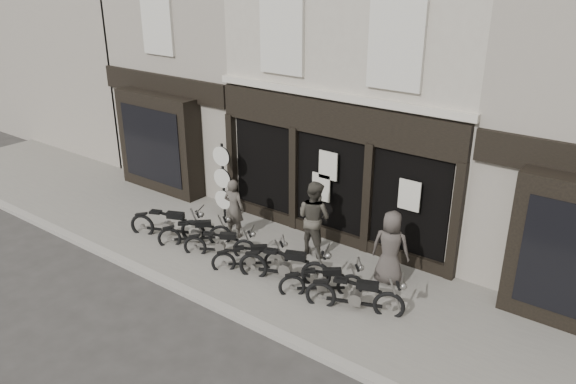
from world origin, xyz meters
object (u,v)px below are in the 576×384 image
Objects in this scene: man_right at (391,248)px; motorcycle_2 at (221,246)px; man_left at (234,208)px; motorcycle_5 at (322,284)px; motorcycle_4 at (285,268)px; motorcycle_0 at (168,226)px; man_centre at (314,218)px; motorcycle_6 at (356,298)px; advert_sign_post at (223,184)px; motorcycle_3 at (251,260)px; motorcycle_1 at (196,235)px.

motorcycle_2 is at bearing 5.60° from man_right.
man_left is at bearing -8.88° from man_right.
man_left is at bearing 125.97° from motorcycle_5.
man_left is 4.52m from man_right.
motorcycle_4 is at bearing 142.83° from motorcycle_5.
man_centre reaches higher than motorcycle_0.
man_right is at bearing 177.20° from man_left.
motorcycle_0 is 5.88m from motorcycle_6.
motorcycle_5 is at bearing -25.10° from advert_sign_post.
motorcycle_0 is 1.00× the size of motorcycle_6.
motorcycle_0 reaches higher than motorcycle_2.
motorcycle_5 is at bearing 156.75° from man_left.
motorcycle_3 is 0.75× the size of motorcycle_6.
motorcycle_3 is at bearing -23.03° from motorcycle_0.
man_left reaches higher than motorcycle_4.
motorcycle_4 is 4.05m from advert_sign_post.
advert_sign_post is at bearing -41.74° from man_left.
advert_sign_post is at bearing -17.27° from man_right.
motorcycle_4 is 0.90× the size of advert_sign_post.
motorcycle_6 is 1.25× the size of man_left.
motorcycle_3 is at bearing 71.04° from man_centre.
motorcycle_6 is at bearing -30.23° from motorcycle_2.
man_left is at bearing 18.92° from motorcycle_1.
motorcycle_6 reaches higher than motorcycle_3.
motorcycle_6 is at bearing -41.44° from motorcycle_3.
man_left is 1.31m from advert_sign_post.
motorcycle_3 is 0.85× the size of man_right.
man_left is 0.84× the size of man_centre.
motorcycle_1 is 0.87× the size of man_right.
motorcycle_0 is 4.09m from man_centre.
man_centre is at bearing 122.56° from motorcycle_6.
motorcycle_0 is 4.96m from motorcycle_5.
motorcycle_1 reaches higher than motorcycle_5.
motorcycle_3 is 1.96m from man_left.
motorcycle_4 is 2.76m from man_left.
motorcycle_0 is at bearing 30.95° from man_left.
man_right reaches higher than motorcycle_3.
motorcycle_1 is 5.23m from man_right.
man_right reaches higher than motorcycle_1.
motorcycle_1 is 1.96m from advert_sign_post.
advert_sign_post is (-2.59, 1.82, 0.80)m from motorcycle_3.
man_right is (5.91, 1.51, 0.60)m from motorcycle_0.
motorcycle_1 is (0.90, 0.15, -0.04)m from motorcycle_0.
motorcycle_4 is at bearing -30.57° from advert_sign_post.
motorcycle_1 is at bearing 157.43° from motorcycle_4.
motorcycle_4 is 1.03× the size of motorcycle_6.
motorcycle_2 is 4.02m from motorcycle_6.
man_left reaches higher than motorcycle_1.
man_centre is (-1.28, 1.52, 0.73)m from motorcycle_5.
motorcycle_2 is 2.46m from advert_sign_post.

